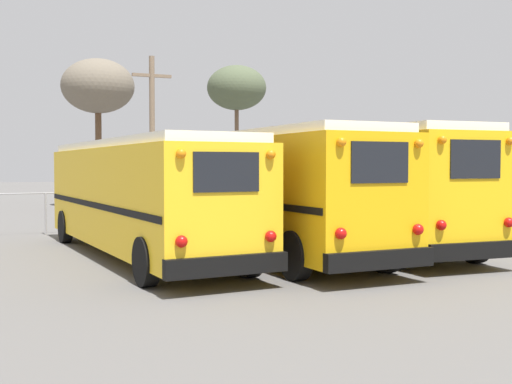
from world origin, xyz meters
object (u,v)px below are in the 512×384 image
(school_bus_1, at_px, (263,188))
(bare_tree_1, at_px, (98,87))
(school_bus_2, at_px, (352,185))
(bare_tree_0, at_px, (237,88))
(school_bus_0, at_px, (140,194))
(utility_pole, at_px, (152,132))

(school_bus_1, relative_size, bare_tree_1, 1.27)
(school_bus_2, bearing_deg, bare_tree_0, 77.27)
(school_bus_0, distance_m, school_bus_1, 3.18)
(school_bus_1, bearing_deg, bare_tree_0, 69.52)
(bare_tree_1, bearing_deg, school_bus_2, -80.19)
(school_bus_0, distance_m, utility_pole, 13.16)
(school_bus_2, height_order, utility_pole, utility_pole)
(school_bus_2, relative_size, bare_tree_0, 1.32)
(school_bus_2, bearing_deg, school_bus_0, 178.38)
(utility_pole, bearing_deg, school_bus_2, -78.49)
(bare_tree_0, relative_size, bare_tree_1, 1.00)
(school_bus_0, relative_size, school_bus_2, 0.99)
(school_bus_1, bearing_deg, school_bus_2, 9.69)
(bare_tree_0, height_order, bare_tree_1, bare_tree_0)
(school_bus_1, distance_m, utility_pole, 13.34)
(utility_pole, bearing_deg, school_bus_0, -106.22)
(school_bus_1, xyz_separation_m, utility_pole, (0.53, 13.16, 2.10))
(school_bus_0, height_order, school_bus_2, school_bus_2)
(school_bus_1, xyz_separation_m, bare_tree_0, (7.54, 20.18, 5.18))
(school_bus_1, distance_m, bare_tree_1, 21.65)
(school_bus_2, height_order, bare_tree_0, bare_tree_0)
(utility_pole, distance_m, bare_tree_1, 8.47)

